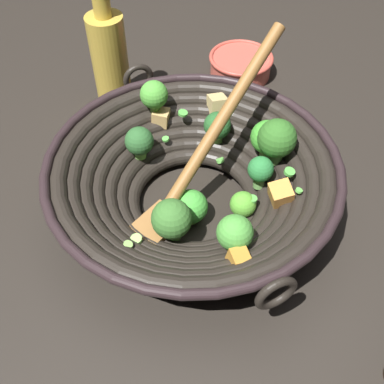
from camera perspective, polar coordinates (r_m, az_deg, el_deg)
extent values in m
plane|color=#28231E|center=(0.73, 0.10, -1.98)|extent=(4.00, 4.00, 0.00)
cylinder|color=black|center=(0.72, 0.10, -1.73)|extent=(0.16, 0.16, 0.01)
torus|color=black|center=(0.71, 0.10, -0.90)|extent=(0.22, 0.22, 0.03)
torus|color=black|center=(0.70, 0.10, -0.31)|extent=(0.25, 0.25, 0.03)
torus|color=black|center=(0.69, 0.11, 0.29)|extent=(0.28, 0.28, 0.03)
torus|color=black|center=(0.68, 0.11, 0.91)|extent=(0.31, 0.31, 0.03)
torus|color=black|center=(0.68, 0.11, 1.54)|extent=(0.34, 0.34, 0.03)
torus|color=black|center=(0.67, 0.11, 2.18)|extent=(0.38, 0.38, 0.03)
torus|color=black|center=(0.66, 0.11, 2.85)|extent=(0.41, 0.41, 0.03)
torus|color=#2C2022|center=(0.65, 0.11, 3.53)|extent=(0.43, 0.43, 0.01)
torus|color=black|center=(0.54, 10.35, -12.23)|extent=(0.03, 0.05, 0.05)
torus|color=black|center=(0.81, -6.66, 13.78)|extent=(0.03, 0.05, 0.05)
cylinder|color=#619649|center=(0.70, 8.25, 1.32)|extent=(0.03, 0.02, 0.02)
sphere|color=#2B7C3A|center=(0.68, 8.48, 2.82)|extent=(0.04, 0.04, 0.04)
cylinder|color=#78AB4E|center=(0.73, 9.03, 4.98)|extent=(0.03, 0.02, 0.02)
sphere|color=green|center=(0.71, 9.32, 6.72)|extent=(0.05, 0.05, 0.05)
cylinder|color=#658D44|center=(0.77, 3.06, 6.64)|extent=(0.02, 0.02, 0.02)
sphere|color=#285F29|center=(0.75, 3.15, 8.22)|extent=(0.04, 0.04, 0.04)
cylinder|color=#77B452|center=(0.69, -0.14, -3.20)|extent=(0.03, 0.03, 0.01)
sphere|color=green|center=(0.67, -0.15, -1.79)|extent=(0.05, 0.05, 0.05)
cylinder|color=#5D943C|center=(0.77, -4.59, 10.26)|extent=(0.02, 0.02, 0.02)
sphere|color=#51A83A|center=(0.75, -4.72, 11.91)|extent=(0.05, 0.05, 0.05)
cylinder|color=#76C45B|center=(0.61, 5.16, -6.44)|extent=(0.02, 0.02, 0.02)
sphere|color=#4FA23E|center=(0.59, 5.33, -5.03)|extent=(0.05, 0.05, 0.05)
cylinder|color=#63933E|center=(0.69, 6.16, -2.78)|extent=(0.02, 0.02, 0.02)
sphere|color=#58A933|center=(0.67, 6.32, -1.52)|extent=(0.04, 0.04, 0.04)
cylinder|color=#6EAB50|center=(0.65, -2.45, -5.09)|extent=(0.03, 0.03, 0.02)
sphere|color=#3C742F|center=(0.63, -2.54, -3.33)|extent=(0.06, 0.06, 0.06)
cylinder|color=#75C14C|center=(0.74, -6.37, 4.78)|extent=(0.03, 0.03, 0.02)
sphere|color=#2D612E|center=(0.72, -6.54, 6.28)|extent=(0.05, 0.05, 0.05)
cylinder|color=#559143|center=(0.72, 10.09, 4.50)|extent=(0.04, 0.04, 0.02)
sphere|color=#326C25|center=(0.69, 10.47, 6.54)|extent=(0.06, 0.06, 0.06)
cube|color=#DDAF68|center=(0.77, -3.86, 9.21)|extent=(0.04, 0.04, 0.03)
cube|color=#CB872F|center=(0.58, 5.78, -8.24)|extent=(0.03, 0.03, 0.03)
cube|color=gold|center=(0.66, 10.93, -0.22)|extent=(0.04, 0.05, 0.04)
cube|color=#D9BC76|center=(0.78, 3.13, 10.75)|extent=(0.04, 0.04, 0.04)
cube|color=#E7944B|center=(0.74, 10.10, 7.24)|extent=(0.03, 0.03, 0.03)
cylinder|color=#56B247|center=(0.75, -3.28, 6.56)|extent=(0.02, 0.02, 0.01)
cylinder|color=#56B247|center=(0.67, 7.47, -0.89)|extent=(0.02, 0.02, 0.01)
cylinder|color=#6BC651|center=(0.65, 13.09, 0.18)|extent=(0.01, 0.01, 0.01)
cylinder|color=#99D166|center=(0.60, -7.93, -6.47)|extent=(0.02, 0.02, 0.01)
cylinder|color=#6BC651|center=(0.75, 3.51, 3.92)|extent=(0.01, 0.01, 0.01)
cylinder|color=#99D166|center=(0.62, -6.90, -5.82)|extent=(0.02, 0.02, 0.01)
cylinder|color=#56B247|center=(0.76, -1.13, 9.72)|extent=(0.02, 0.02, 0.01)
cylinder|color=#56B247|center=(0.67, 11.96, 2.45)|extent=(0.02, 0.02, 0.01)
cube|color=#9E6B38|center=(0.66, -4.40, -4.01)|extent=(0.06, 0.08, 0.01)
cylinder|color=olive|center=(0.67, 4.07, 9.52)|extent=(0.06, 0.26, 0.18)
cylinder|color=gold|center=(0.88, -10.06, 15.47)|extent=(0.07, 0.07, 0.18)
cylinder|color=gold|center=(0.83, -11.15, 21.87)|extent=(0.03, 0.03, 0.04)
cylinder|color=#D15647|center=(0.99, 6.02, 15.24)|extent=(0.12, 0.12, 0.04)
torus|color=#D04F40|center=(0.98, 6.12, 16.20)|extent=(0.13, 0.13, 0.01)
cylinder|color=#99D166|center=(0.99, 4.97, 15.54)|extent=(0.01, 0.01, 0.01)
cylinder|color=#99D166|center=(1.01, 6.32, 16.21)|extent=(0.02, 0.02, 0.01)
cylinder|color=#6BC651|center=(0.99, 7.55, 15.43)|extent=(0.01, 0.01, 0.01)
cylinder|color=#99D166|center=(0.98, 7.52, 14.83)|extent=(0.02, 0.02, 0.01)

